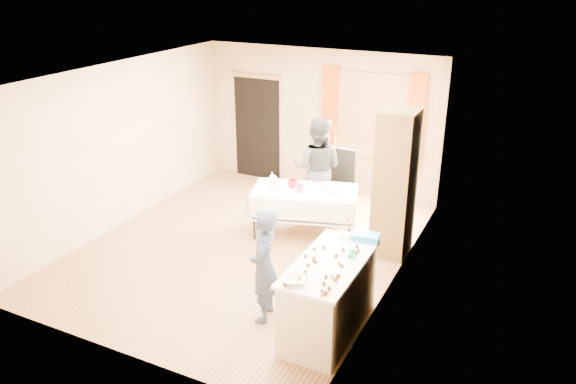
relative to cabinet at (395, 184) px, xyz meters
The scene contains 29 objects.
floor 2.41m from the cabinet, 157.72° to the right, with size 4.50×5.50×0.02m, color #9E7047.
ceiling 2.64m from the cabinet, 157.72° to the right, with size 4.50×5.50×0.02m, color white.
wall_back 2.79m from the cabinet, 135.66° to the left, with size 4.50×0.02×2.60m, color tan.
wall_front 4.10m from the cabinet, 119.10° to the right, with size 4.50×0.02×2.60m, color tan.
wall_left 4.33m from the cabinet, 169.14° to the right, with size 0.02×5.50×2.60m, color tan.
wall_right 0.89m from the cabinet, 71.67° to the right, with size 0.02×5.50×2.60m, color tan.
window_frame 2.19m from the cabinet, 117.46° to the left, with size 1.32×0.06×1.52m, color olive.
window_pane 2.18m from the cabinet, 117.65° to the left, with size 1.20×0.02×1.40m, color white.
curtain_left 2.60m from the cabinet, 133.66° to the left, with size 0.28×0.06×1.65m, color #AA4212.
curtain_right 1.91m from the cabinet, 96.46° to the left, with size 0.28×0.06×1.65m, color #AA4212.
doorway 3.81m from the cabinet, 149.80° to the left, with size 0.95×0.04×2.00m, color black.
door_lintel 3.91m from the cabinet, 150.19° to the left, with size 1.05×0.06×0.08m, color olive.
cabinet is the anchor object (origin of this frame).
counter 2.28m from the cabinet, 92.62° to the right, with size 0.70×1.48×0.91m.
party_table 1.54m from the cabinet, behind, with size 1.78×1.25×0.75m.
chair 1.69m from the cabinet, 143.07° to the left, with size 0.49×0.49×1.12m.
girl 2.47m from the cabinet, 111.23° to the right, with size 0.45×0.58×1.41m, color #27304C.
woman 1.64m from the cabinet, 155.57° to the left, with size 0.93×0.79×1.71m, color black.
soda_can 2.01m from the cabinet, 87.34° to the right, with size 0.07×0.07×0.12m, color #099D42.
mixing_bowl 2.78m from the cabinet, 95.45° to the right, with size 0.32×0.32×0.06m, color white.
foam_block 1.60m from the cabinet, 95.47° to the right, with size 0.15×0.10×0.08m, color white.
blue_basket 1.52m from the cabinet, 86.44° to the right, with size 0.30×0.20×0.08m, color blue.
pitcher 1.84m from the cabinet, behind, with size 0.11×0.11×0.22m, color silver.
cup_red 1.63m from the cabinet, behind, with size 0.19×0.19×0.12m, color #B60C25.
cup_rainbow 1.45m from the cabinet, behind, with size 0.15×0.15×0.12m, color red.
small_bowl 1.19m from the cabinet, behind, with size 0.22×0.22×0.05m, color white.
pastry_tray 0.95m from the cabinet, behind, with size 0.28×0.20×0.02m, color white.
bottle 2.00m from the cabinet, behind, with size 0.10×0.10×0.17m, color white.
cake_balls 2.33m from the cabinet, 91.32° to the right, with size 0.53×1.16×0.04m.
Camera 1 is at (3.87, -6.48, 3.98)m, focal length 35.00 mm.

